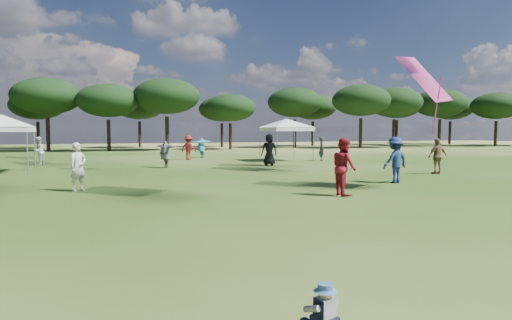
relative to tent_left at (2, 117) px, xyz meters
The scene contains 5 objects.
tree_line 26.89m from the tent_left, 69.39° to the left, with size 108.78×17.63×7.77m.
tent_left is the anchor object (origin of this frame).
tent_right 17.01m from the tent_left, 12.92° to the left, with size 5.93×5.93×3.22m.
toddler 21.52m from the tent_left, 69.29° to the right, with size 0.40×0.43×0.53m.
festival_crowd 9.30m from the tent_left, ahead, with size 29.69×21.41×1.91m.
Camera 1 is at (-1.48, -1.60, 2.13)m, focal length 30.00 mm.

